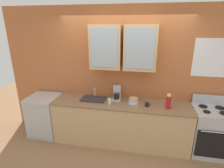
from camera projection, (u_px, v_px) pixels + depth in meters
The scene contains 11 objects.
ground_plane at pixel (120, 141), 3.72m from camera, with size 10.00×10.00×0.00m, color #936B47.
back_wall_unit at pixel (124, 70), 3.57m from camera, with size 5.10×0.43×2.69m.
counter at pixel (120, 123), 3.58m from camera, with size 2.69×0.65×0.88m.
stove_range at pixel (209, 131), 3.28m from camera, with size 0.64×0.63×1.06m.
sink_faucet at pixel (93, 99), 3.59m from camera, with size 0.48×0.31×0.23m.
bowl_stack at pixel (133, 101), 3.42m from camera, with size 0.19×0.19×0.11m.
vase at pixel (168, 101), 3.18m from camera, with size 0.09×0.09×0.29m.
cup_near_sink at pixel (110, 101), 3.38m from camera, with size 0.11×0.07×0.10m.
cup_near_bowls at pixel (147, 105), 3.28m from camera, with size 0.11×0.08×0.08m.
dishwasher at pixel (45, 115), 3.87m from camera, with size 0.62×0.64×0.88m.
coffee_maker at pixel (117, 94), 3.58m from camera, with size 0.17×0.20×0.29m.
Camera 1 is at (0.42, -3.12, 2.33)m, focal length 28.30 mm.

